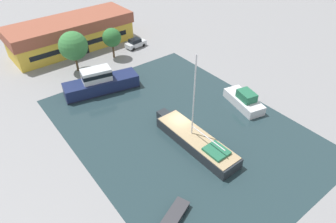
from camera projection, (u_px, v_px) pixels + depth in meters
name	position (u px, v px, depth m)	size (l,w,h in m)	color
ground_plane	(180.00, 127.00, 39.46)	(440.00, 440.00, 0.00)	gray
water_canal	(180.00, 127.00, 39.46)	(26.06, 35.09, 0.01)	#23383D
warehouse_building	(71.00, 33.00, 57.13)	(23.43, 8.91, 5.58)	gold
quay_tree_near_building	(73.00, 46.00, 48.74)	(4.73, 4.73, 6.92)	brown
quay_tree_by_water	(112.00, 38.00, 53.00)	(3.33, 3.33, 5.57)	brown
parked_car	(136.00, 43.00, 58.32)	(4.28, 2.23, 1.76)	silver
sailboat_moored	(195.00, 140.00, 36.30)	(3.33, 13.06, 11.95)	#23282D
motor_cruiser	(100.00, 83.00, 45.58)	(11.74, 5.46, 3.86)	#19234C
small_dinghy	(175.00, 215.00, 28.57)	(3.98, 2.70, 0.64)	#23282D
cabin_boat	(244.00, 100.00, 42.79)	(4.07, 6.98, 2.47)	silver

